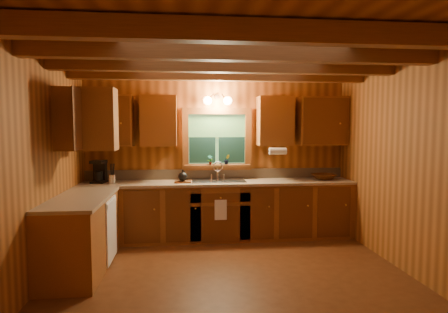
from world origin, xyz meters
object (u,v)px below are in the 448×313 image
(sink, at_px, (219,184))
(cutting_board, at_px, (183,182))
(wicker_basket, at_px, (324,177))
(coffee_maker, at_px, (99,171))

(sink, distance_m, cutting_board, 0.57)
(sink, distance_m, wicker_basket, 1.71)
(coffee_maker, relative_size, cutting_board, 1.38)
(wicker_basket, bearing_deg, coffee_maker, 179.10)
(coffee_maker, bearing_deg, sink, 11.27)
(cutting_board, bearing_deg, sink, 9.50)
(coffee_maker, bearing_deg, cutting_board, 6.25)
(sink, bearing_deg, coffee_maker, 177.92)
(sink, bearing_deg, wicker_basket, 0.37)
(coffee_maker, height_order, cutting_board, coffee_maker)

